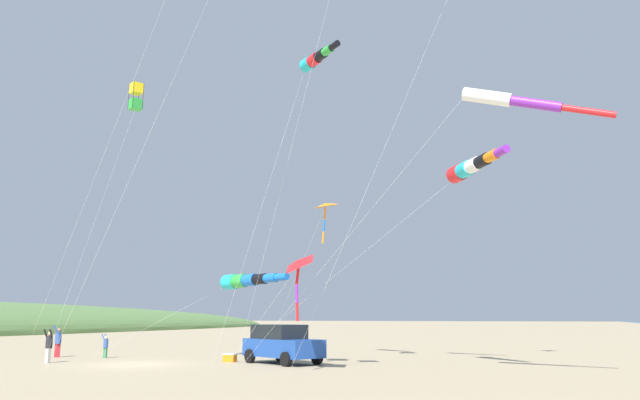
{
  "coord_description": "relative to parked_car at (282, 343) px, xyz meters",
  "views": [
    {
      "loc": [
        -18.93,
        24.82,
        2.23
      ],
      "look_at": [
        -9.71,
        0.91,
        7.14
      ],
      "focal_mm": 34.28,
      "sensor_mm": 36.0,
      "label": 1
    }
  ],
  "objects": [
    {
      "name": "ground_plane",
      "position": [
        6.26,
        2.87,
        -0.95
      ],
      "size": [
        600.0,
        600.0,
        0.0
      ],
      "primitive_type": "plane",
      "color": "tan"
    },
    {
      "name": "person_child_grey_jacket",
      "position": [
        10.91,
        3.71,
        -0.05
      ],
      "size": [
        0.46,
        0.56,
        1.66
      ],
      "color": "silver",
      "rests_on": "ground_plane"
    },
    {
      "name": "kite_box_white_trailing",
      "position": [
        5.73,
        4.76,
        11.71
      ],
      "size": [
        5.66,
        1.27,
        13.34
      ],
      "color": "yellow",
      "rests_on": "ground_plane"
    },
    {
      "name": "kite_windsock_yellow_midlevel",
      "position": [
        -9.44,
        0.6,
        7.86
      ],
      "size": [
        14.69,
        3.83,
        9.17
      ],
      "color": "red",
      "rests_on": "ground_plane"
    },
    {
      "name": "cooler_box",
      "position": [
        2.88,
        -0.07,
        -0.74
      ],
      "size": [
        0.62,
        0.42,
        0.42
      ],
      "color": "orange",
      "rests_on": "ground_plane"
    },
    {
      "name": "kite_windsock_red_high_left",
      "position": [
        3.47,
        -2.8,
        3.27
      ],
      "size": [
        11.39,
        3.43,
        4.63
      ],
      "color": "#1EB7C6",
      "rests_on": "ground_plane"
    },
    {
      "name": "person_adult_flyer",
      "position": [
        13.72,
        0.21,
        0.0
      ],
      "size": [
        0.61,
        0.63,
        1.75
      ],
      "color": "#B72833",
      "rests_on": "ground_plane"
    },
    {
      "name": "kite_delta_purple_drifting",
      "position": [
        -2.64,
        4.31,
        3.4
      ],
      "size": [
        5.27,
        2.9,
        4.84
      ],
      "color": "red",
      "rests_on": "ground_plane"
    },
    {
      "name": "kite_windsock_long_streamer_right",
      "position": [
        -1.88,
        0.27,
        14.34
      ],
      "size": [
        6.46,
        2.26,
        15.62
      ],
      "color": "#1EB7C6",
      "rests_on": "ground_plane"
    },
    {
      "name": "kite_windsock_small_distant",
      "position": [
        -11.6,
        5.08,
        9.13
      ],
      "size": [
        16.23,
        3.63,
        10.89
      ],
      "color": "white",
      "rests_on": "ground_plane"
    },
    {
      "name": "person_child_green_jacket",
      "position": [
        10.75,
        -0.21,
        -0.25
      ],
      "size": [
        0.4,
        0.32,
        1.29
      ],
      "color": "#3D7F51",
      "rests_on": "ground_plane"
    },
    {
      "name": "parked_car",
      "position": [
        0.0,
        0.0,
        0.0
      ],
      "size": [
        4.66,
        3.68,
        1.85
      ],
      "color": "#1E479E",
      "rests_on": "ground_plane"
    },
    {
      "name": "kite_delta_orange_high_right",
      "position": [
        -3.43,
        3.17,
        5.99
      ],
      "size": [
        5.9,
        5.12,
        7.17
      ],
      "color": "orange",
      "rests_on": "ground_plane"
    }
  ]
}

